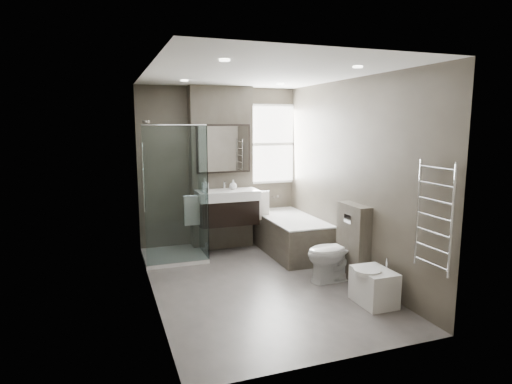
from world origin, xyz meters
name	(u,v)px	position (x,y,z in m)	size (l,w,h in m)	color
room	(259,183)	(0.00, 0.00, 1.30)	(2.70, 3.90, 2.70)	#5A5553
vanity_pier	(221,169)	(0.00, 1.77, 1.30)	(1.00, 0.25, 2.60)	#4D463C
vanity	(228,207)	(0.00, 1.43, 0.74)	(0.95, 0.47, 0.66)	black
mirror_cabinet	(224,149)	(0.00, 1.61, 1.63)	(0.86, 0.08, 0.76)	black
towel_left	(192,211)	(-0.56, 1.40, 0.72)	(0.24, 0.06, 0.44)	silver
towel_right	(262,206)	(0.56, 1.40, 0.72)	(0.24, 0.06, 0.44)	silver
shower_enclosure	(181,227)	(-0.75, 1.35, 0.49)	(0.90, 0.90, 2.00)	white
bathtub	(290,233)	(0.92, 1.10, 0.32)	(0.75, 1.60, 0.57)	#4D463C
window	(271,144)	(0.90, 1.88, 1.68)	(0.98, 0.06, 1.33)	white
toilet	(335,252)	(0.97, -0.20, 0.38)	(0.42, 0.74, 0.75)	white
cistern_box	(353,242)	(1.21, -0.25, 0.50)	(0.19, 0.55, 1.00)	#4D463C
bidet	(374,286)	(1.01, -1.00, 0.21)	(0.43, 0.50, 0.52)	white
towel_radiator	(434,217)	(1.25, -1.60, 1.12)	(0.03, 0.49, 1.10)	silver
soap_bottle_a	(205,185)	(-0.34, 1.45, 1.10)	(0.09, 0.09, 0.20)	white
soap_bottle_b	(233,185)	(0.11, 1.48, 1.08)	(0.12, 0.12, 0.15)	white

